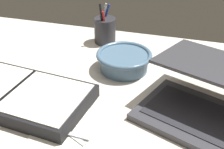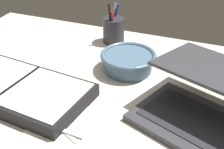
# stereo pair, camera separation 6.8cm
# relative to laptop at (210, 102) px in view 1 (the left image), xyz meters

# --- Properties ---
(desk_top) EXTENTS (1.40, 1.00, 0.02)m
(desk_top) POSITION_rel_laptop_xyz_m (-0.24, -0.04, -0.06)
(desk_top) COLOR beige
(desk_top) RESTS_ON ground
(laptop) EXTENTS (0.41, 0.39, 0.13)m
(laptop) POSITION_rel_laptop_xyz_m (0.00, 0.00, 0.00)
(laptop) COLOR #38383D
(laptop) RESTS_ON desk_top
(bowl) EXTENTS (0.18, 0.18, 0.06)m
(bowl) POSITION_rel_laptop_xyz_m (-0.27, 0.17, -0.01)
(bowl) COLOR slate
(bowl) RESTS_ON desk_top
(pen_cup) EXTENTS (0.08, 0.08, 0.16)m
(pen_cup) POSITION_rel_laptop_xyz_m (-0.39, 0.35, -0.00)
(pen_cup) COLOR #28282D
(pen_cup) RESTS_ON desk_top
(planner) EXTENTS (0.43, 0.26, 0.04)m
(planner) POSITION_rel_laptop_xyz_m (-0.51, -0.07, -0.03)
(planner) COLOR black
(planner) RESTS_ON desk_top
(scissors) EXTENTS (0.13, 0.08, 0.01)m
(scissors) POSITION_rel_laptop_xyz_m (-0.36, -0.15, -0.05)
(scissors) COLOR #B7B7BC
(scissors) RESTS_ON desk_top
(paper_sheet_front) EXTENTS (0.25, 0.33, 0.00)m
(paper_sheet_front) POSITION_rel_laptop_xyz_m (-0.31, -0.20, -0.05)
(paper_sheet_front) COLOR silver
(paper_sheet_front) RESTS_ON desk_top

